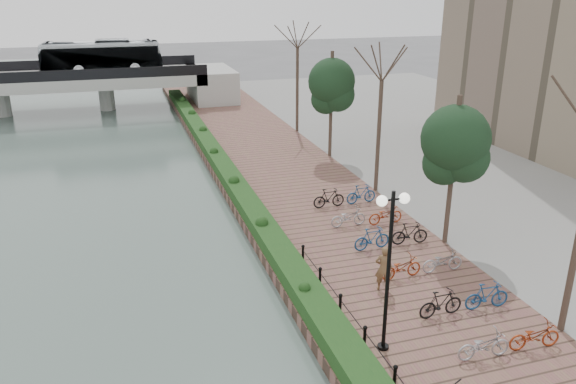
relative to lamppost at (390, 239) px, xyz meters
name	(u,v)px	position (x,y,z in m)	size (l,w,h in m)	color
promenade	(298,193)	(2.05, 14.70, -3.98)	(8.00, 75.00, 0.50)	brown
inland_pavement	(536,167)	(18.05, 14.70, -3.98)	(24.00, 75.00, 0.50)	gray
hedge	(229,175)	(-1.35, 17.20, -3.43)	(1.10, 56.00, 0.60)	#153914
chain_fence	(379,357)	(-0.55, -0.80, -3.38)	(0.10, 14.10, 0.70)	black
lamppost	(390,239)	(0.00, 0.00, 0.00)	(1.02, 0.32, 5.21)	black
pedestrian	(384,268)	(1.59, 3.28, -2.85)	(0.64, 0.42, 1.76)	brown
bicycle_parking	(408,252)	(3.55, 4.96, -3.25)	(2.40, 14.69, 1.00)	#A2A0A5
street_trees	(409,150)	(6.05, 9.89, -0.54)	(3.20, 37.12, 6.80)	#372720
bridge	(21,78)	(-15.09, 42.20, -0.86)	(36.00, 10.77, 6.50)	#ADADA8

